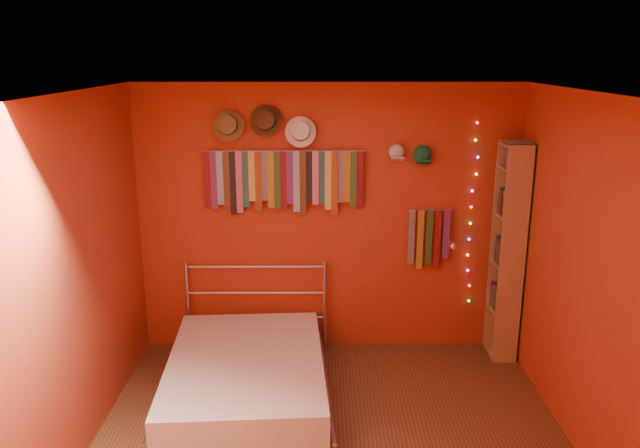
{
  "coord_description": "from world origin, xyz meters",
  "views": [
    {
      "loc": [
        -0.09,
        -3.81,
        2.75
      ],
      "look_at": [
        -0.08,
        0.9,
        1.45
      ],
      "focal_mm": 35.0,
      "sensor_mm": 36.0,
      "label": 1
    }
  ],
  "objects_px": {
    "reading_lamp": "(452,245)",
    "bed": "(246,377)",
    "tie_rack": "(283,179)",
    "bookshelf": "(512,251)"
  },
  "relations": [
    {
      "from": "bookshelf",
      "to": "reading_lamp",
      "type": "bearing_deg",
      "value": 179.14
    },
    {
      "from": "bookshelf",
      "to": "bed",
      "type": "height_order",
      "value": "bookshelf"
    },
    {
      "from": "reading_lamp",
      "to": "bed",
      "type": "xyz_separation_m",
      "value": [
        -1.79,
        -0.81,
        -0.87
      ]
    },
    {
      "from": "tie_rack",
      "to": "bed",
      "type": "xyz_separation_m",
      "value": [
        -0.27,
        -0.96,
        -1.45
      ]
    },
    {
      "from": "tie_rack",
      "to": "bed",
      "type": "height_order",
      "value": "tie_rack"
    },
    {
      "from": "bed",
      "to": "bookshelf",
      "type": "bearing_deg",
      "value": 15.61
    },
    {
      "from": "bookshelf",
      "to": "bed",
      "type": "distance_m",
      "value": 2.6
    },
    {
      "from": "reading_lamp",
      "to": "bed",
      "type": "distance_m",
      "value": 2.15
    },
    {
      "from": "bed",
      "to": "reading_lamp",
      "type": "bearing_deg",
      "value": 20.99
    },
    {
      "from": "tie_rack",
      "to": "reading_lamp",
      "type": "bearing_deg",
      "value": -5.51
    }
  ]
}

